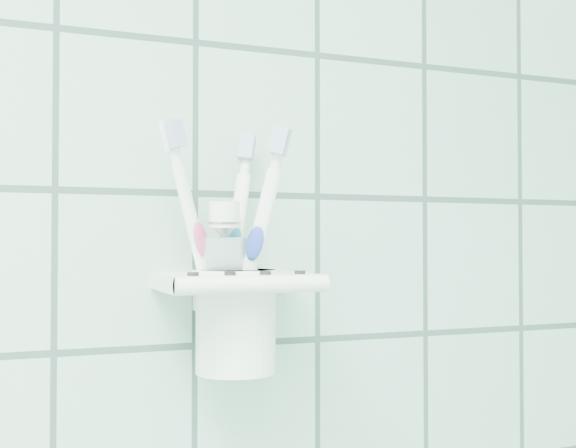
{
  "coord_description": "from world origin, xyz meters",
  "views": [
    {
      "loc": [
        0.46,
        0.54,
        1.35
      ],
      "look_at": [
        0.68,
        1.1,
        1.36
      ],
      "focal_mm": 45.0,
      "sensor_mm": 36.0,
      "label": 1
    }
  ],
  "objects_px": {
    "toothbrush_blue": "(218,242)",
    "toothpaste_tube": "(224,270)",
    "toothbrush_pink": "(227,239)",
    "holder_bracket": "(235,283)",
    "toothbrush_orange": "(228,242)",
    "cup": "(236,316)"
  },
  "relations": [
    {
      "from": "holder_bracket",
      "to": "toothpaste_tube",
      "type": "bearing_deg",
      "value": 178.46
    },
    {
      "from": "cup",
      "to": "toothbrush_pink",
      "type": "relative_size",
      "value": 0.42
    },
    {
      "from": "toothbrush_pink",
      "to": "toothbrush_orange",
      "type": "distance_m",
      "value": 0.0
    },
    {
      "from": "toothpaste_tube",
      "to": "cup",
      "type": "bearing_deg",
      "value": 13.41
    },
    {
      "from": "cup",
      "to": "toothbrush_orange",
      "type": "bearing_deg",
      "value": -151.68
    },
    {
      "from": "toothbrush_pink",
      "to": "toothpaste_tube",
      "type": "relative_size",
      "value": 1.52
    },
    {
      "from": "toothbrush_pink",
      "to": "toothbrush_blue",
      "type": "xyz_separation_m",
      "value": [
        -0.01,
        -0.0,
        -0.0
      ]
    },
    {
      "from": "holder_bracket",
      "to": "cup",
      "type": "xyz_separation_m",
      "value": [
        0.0,
        0.0,
        -0.03
      ]
    },
    {
      "from": "cup",
      "to": "toothbrush_pink",
      "type": "bearing_deg",
      "value": -166.12
    },
    {
      "from": "toothpaste_tube",
      "to": "holder_bracket",
      "type": "bearing_deg",
      "value": -5.67
    },
    {
      "from": "holder_bracket",
      "to": "toothbrush_pink",
      "type": "bearing_deg",
      "value": 164.78
    },
    {
      "from": "toothbrush_blue",
      "to": "toothbrush_orange",
      "type": "xyz_separation_m",
      "value": [
        0.01,
        0.0,
        0.0
      ]
    },
    {
      "from": "toothbrush_pink",
      "to": "toothbrush_blue",
      "type": "relative_size",
      "value": 1.03
    },
    {
      "from": "toothbrush_pink",
      "to": "toothbrush_blue",
      "type": "height_order",
      "value": "toothbrush_pink"
    },
    {
      "from": "cup",
      "to": "toothbrush_blue",
      "type": "distance_m",
      "value": 0.07
    },
    {
      "from": "cup",
      "to": "toothpaste_tube",
      "type": "xyz_separation_m",
      "value": [
        -0.01,
        -0.0,
        0.04
      ]
    },
    {
      "from": "cup",
      "to": "toothbrush_blue",
      "type": "bearing_deg",
      "value": -163.73
    },
    {
      "from": "toothbrush_orange",
      "to": "toothpaste_tube",
      "type": "distance_m",
      "value": 0.03
    },
    {
      "from": "toothbrush_blue",
      "to": "toothpaste_tube",
      "type": "bearing_deg",
      "value": 42.24
    },
    {
      "from": "toothbrush_blue",
      "to": "toothbrush_orange",
      "type": "bearing_deg",
      "value": 31.81
    },
    {
      "from": "holder_bracket",
      "to": "toothbrush_blue",
      "type": "distance_m",
      "value": 0.04
    },
    {
      "from": "toothbrush_blue",
      "to": "toothpaste_tube",
      "type": "height_order",
      "value": "toothbrush_blue"
    }
  ]
}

